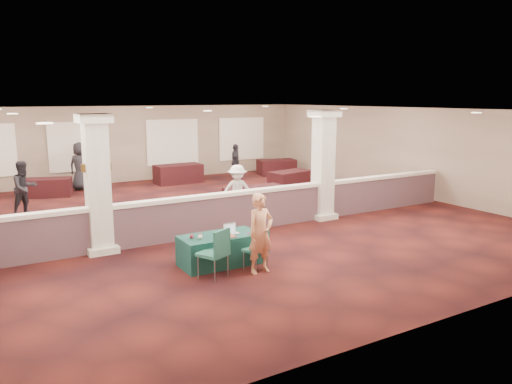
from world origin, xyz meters
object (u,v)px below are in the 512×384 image
conf_chair_side (217,249)px  woman (260,233)px  far_table_front_center (256,199)px  far_table_back_right (276,167)px  far_table_back_left (47,187)px  attendee_d (81,166)px  attendee_b (237,191)px  attendee_a (25,188)px  far_table_front_right (290,180)px  far_table_back_center (178,174)px  conf_chair_main (258,247)px  attendee_c (236,162)px  near_table (220,250)px

conf_chair_side → woman: (0.94, -0.12, 0.23)m
far_table_front_center → far_table_back_right: 7.73m
woman → far_table_back_right: (7.50, 10.98, -0.48)m
far_table_back_left → attendee_d: 1.63m
attendee_d → conf_chair_side: bearing=130.0°
far_table_front_center → attendee_b: bearing=-159.9°
far_table_back_right → attendee_d: attendee_d is taller
conf_chair_side → attendee_a: bearing=82.4°
conf_chair_side → attendee_b: 5.31m
far_table_back_right → attendee_d: size_ratio=0.92×
far_table_front_right → attendee_a: bearing=177.0°
far_table_back_center → attendee_b: (-0.70, -6.50, 0.39)m
far_table_front_center → conf_chair_main: bearing=-120.0°
attendee_b → attendee_d: bearing=143.5°
far_table_front_right → attendee_b: (-4.00, -3.00, 0.43)m
far_table_front_right → attendee_a: 9.53m
conf_chair_side → attendee_a: attendee_a is taller
conf_chair_main → conf_chair_side: conf_chair_side is taller
woman → far_table_front_right: size_ratio=0.95×
attendee_c → near_table: bearing=-168.8°
conf_chair_side → far_table_front_right: size_ratio=0.59×
far_table_front_right → far_table_back_right: (1.56, 3.41, -0.00)m
far_table_front_center → attendee_b: size_ratio=1.22×
near_table → attendee_b: 4.46m
attendee_d → attendee_b: bearing=153.2°
conf_chair_main → far_table_back_right: 13.18m
far_table_front_right → attendee_d: bearing=151.3°
attendee_d → woman: bearing=134.7°
attendee_b → conf_chair_main: bearing=-84.4°
far_table_front_right → attendee_b: size_ratio=1.11×
conf_chair_side → far_table_front_right: conf_chair_side is taller
woman → attendee_c: (5.11, 10.57, -0.05)m
woman → attendee_c: woman is taller
far_table_front_center → far_table_front_right: far_table_front_center is taller
far_table_back_left → attendee_a: size_ratio=0.99×
attendee_c → attendee_d: size_ratio=0.84×
far_table_front_right → conf_chair_main: bearing=-128.5°
near_table → far_table_back_left: (-2.05, 9.91, 0.01)m
conf_chair_main → attendee_b: attendee_b is taller
far_table_back_center → attendee_c: attendee_c is taller
woman → attendee_c: 11.74m
far_table_front_center → far_table_back_center: (-0.12, 6.20, 0.00)m
conf_chair_side → attendee_c: (6.05, 10.45, 0.18)m
conf_chair_side → far_table_back_left: bearing=72.8°
near_table → far_table_front_center: 5.17m
far_table_back_center → attendee_c: bearing=-11.5°
near_table → far_table_back_center: (3.14, 10.20, 0.06)m
conf_chair_main → attendee_b: (1.92, 4.44, 0.28)m
attendee_c → conf_chair_main: bearing=-164.7°
far_table_back_right → attendee_c: size_ratio=1.10×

